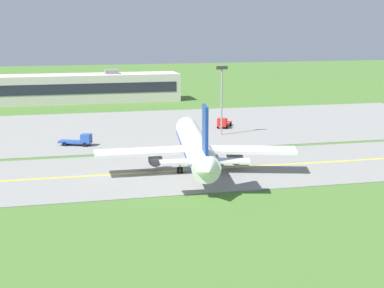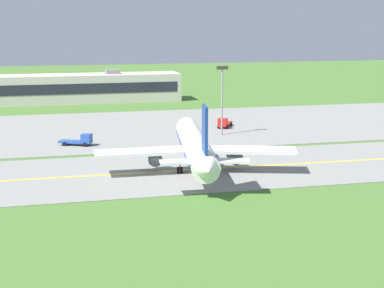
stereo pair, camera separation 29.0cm
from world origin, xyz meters
name	(u,v)px [view 2 (the right image)]	position (x,y,z in m)	size (l,w,h in m)	color
ground_plane	(158,172)	(0.00, 0.00, 0.00)	(500.00, 500.00, 0.00)	#47702D
taxiway_strip	(158,172)	(0.00, 0.00, 0.05)	(240.00, 28.00, 0.10)	gray
apron_pad	(167,127)	(10.00, 42.00, 0.05)	(140.00, 52.00, 0.10)	gray
taxiway_centreline	(158,172)	(0.00, 0.00, 0.11)	(220.00, 0.60, 0.01)	yellow
airplane_lead	(195,146)	(6.05, -0.45, 4.13)	(32.21, 39.58, 12.70)	white
service_truck_baggage	(224,123)	(22.34, 37.71, 1.18)	(4.97, 6.57, 2.59)	red
service_truck_fuel	(81,140)	(-10.70, 24.69, 1.18)	(6.68, 4.50, 2.59)	#264CA5
terminal_building	(68,89)	(-9.93, 91.63, 4.17)	(66.82, 11.21, 9.51)	beige
apron_light_mast	(222,92)	(19.33, 29.29, 9.33)	(2.40, 0.50, 14.70)	gray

